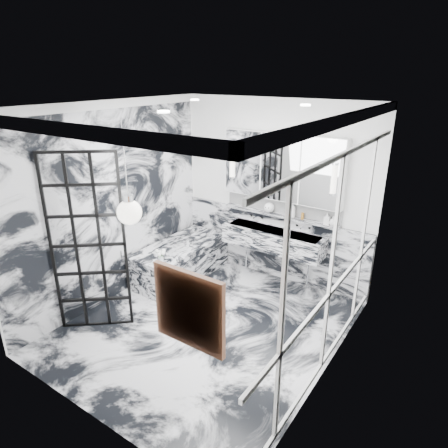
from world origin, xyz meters
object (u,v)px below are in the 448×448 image
Objects in this scene: trough_sink at (273,239)px; mirror_cabinet at (282,167)px; bathtub at (180,260)px; crittall_door at (88,245)px.

mirror_cabinet reaches higher than trough_sink.
bathtub is (-1.32, -0.83, -1.54)m from mirror_cabinet.
crittall_door is 2.72m from trough_sink.
trough_sink is at bearing 26.48° from bathtub.
crittall_door is 1.88m from bathtub.
trough_sink is 1.10m from mirror_cabinet.
crittall_door reaches higher than trough_sink.
crittall_door is 1.21× the size of mirror_cabinet.
trough_sink is (1.35, 2.32, -0.42)m from crittall_door.
bathtub is at bearing 49.09° from crittall_door.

